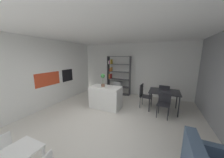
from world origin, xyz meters
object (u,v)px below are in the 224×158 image
at_px(child_table, 22,153).
at_px(open_bookshelf, 117,77).
at_px(kitchen_island, 106,97).
at_px(potted_plant_on_island, 103,79).
at_px(dining_table, 164,93).
at_px(dining_chair_far, 164,94).
at_px(dining_chair_island_side, 144,94).
at_px(built_in_oven, 68,75).
at_px(child_chair_left, 6,148).
at_px(dining_chair_near, 164,102).

bearing_deg(child_table, open_bookshelf, 91.53).
height_order(kitchen_island, open_bookshelf, open_bookshelf).
relative_size(kitchen_island, potted_plant_on_island, 2.32).
height_order(dining_table, dining_chair_far, dining_chair_far).
distance_m(open_bookshelf, child_table, 4.99).
xyz_separation_m(dining_chair_island_side, dining_chair_far, (0.77, 0.45, -0.03)).
relative_size(built_in_oven, dining_chair_far, 0.66).
bearing_deg(dining_table, built_in_oven, -173.37).
xyz_separation_m(built_in_oven, kitchen_island, (2.20, -0.19, -0.74)).
bearing_deg(child_chair_left, child_table, -94.08).
height_order(open_bookshelf, child_chair_left, open_bookshelf).
bearing_deg(child_chair_left, potted_plant_on_island, -14.74).
xyz_separation_m(child_table, child_chair_left, (-0.54, -0.00, -0.09)).
bearing_deg(child_table, built_in_oven, 122.88).
distance_m(built_in_oven, child_chair_left, 3.71).
height_order(child_chair_left, dining_chair_near, dining_chair_near).
distance_m(built_in_oven, dining_chair_near, 4.45).
bearing_deg(dining_table, dining_chair_far, 90.20).
height_order(dining_chair_island_side, dining_chair_far, dining_chair_island_side).
height_order(potted_plant_on_island, dining_chair_near, potted_plant_on_island).
bearing_deg(kitchen_island, child_chair_left, -101.89).
bearing_deg(potted_plant_on_island, dining_chair_far, 27.58).
relative_size(kitchen_island, child_chair_left, 2.17).
height_order(child_chair_left, dining_chair_island_side, dining_chair_island_side).
distance_m(dining_table, dining_chair_island_side, 0.78).
xyz_separation_m(child_table, dining_table, (2.29, 3.76, 0.30)).
relative_size(kitchen_island, open_bookshelf, 0.58).
height_order(open_bookshelf, dining_table, open_bookshelf).
relative_size(dining_table, dining_chair_near, 1.22).
bearing_deg(dining_chair_island_side, dining_table, -84.78).
bearing_deg(dining_chair_far, child_table, 62.52).
distance_m(built_in_oven, dining_chair_far, 4.54).
distance_m(child_table, dining_table, 4.41).
distance_m(child_chair_left, dining_table, 4.73).
distance_m(dining_table, dining_chair_far, 0.49).
xyz_separation_m(child_chair_left, dining_table, (2.83, 3.76, 0.39)).
relative_size(open_bookshelf, dining_chair_near, 2.37).
relative_size(built_in_oven, dining_table, 0.55).
bearing_deg(open_bookshelf, dining_chair_island_side, -35.58).
xyz_separation_m(open_bookshelf, dining_chair_near, (2.44, -1.66, -0.40)).
distance_m(child_table, child_chair_left, 0.55).
xyz_separation_m(potted_plant_on_island, child_table, (-0.00, -3.03, -0.82)).
relative_size(dining_table, dining_chair_island_side, 1.13).
relative_size(child_table, child_chair_left, 1.04).
distance_m(open_bookshelf, dining_chair_island_side, 2.07).
bearing_deg(dining_chair_near, kitchen_island, -166.95).
bearing_deg(child_chair_left, open_bookshelf, -9.27).
bearing_deg(dining_chair_far, dining_chair_island_side, 31.57).
bearing_deg(dining_chair_island_side, dining_chair_far, -53.38).
height_order(built_in_oven, kitchen_island, built_in_oven).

